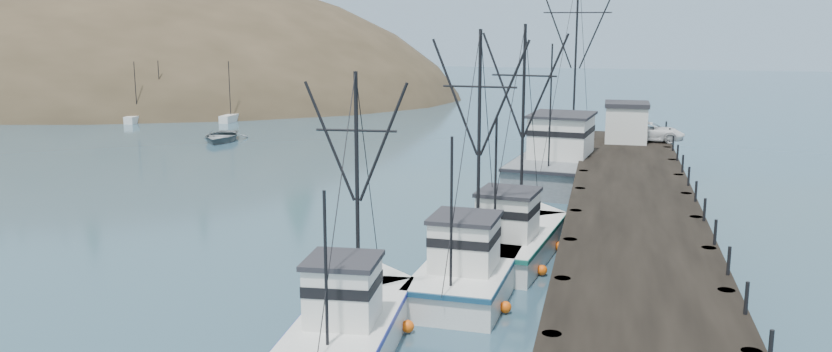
{
  "coord_description": "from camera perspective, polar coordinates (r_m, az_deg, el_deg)",
  "views": [
    {
      "loc": [
        12.67,
        -25.48,
        10.61
      ],
      "look_at": [
        3.05,
        14.68,
        2.5
      ],
      "focal_mm": 35.0,
      "sensor_mm": 36.0,
      "label": 1
    }
  ],
  "objects": [
    {
      "name": "trawler_mid",
      "position": [
        27.2,
        -4.44,
        -10.03
      ],
      "size": [
        3.59,
        9.05,
        9.26
      ],
      "color": "silver",
      "rests_on": "ground"
    },
    {
      "name": "pier_shed",
      "position": [
        58.63,
        14.57,
        3.71
      ],
      "size": [
        3.0,
        3.2,
        2.8
      ],
      "color": "silver",
      "rests_on": "pier"
    },
    {
      "name": "motorboat",
      "position": [
        72.7,
        -13.55,
        2.41
      ],
      "size": [
        5.08,
        6.31,
        1.16
      ],
      "primitive_type": "imported",
      "rotation": [
        0.0,
        0.0,
        0.21
      ],
      "color": "slate",
      "rests_on": "ground"
    },
    {
      "name": "distant_ridge",
      "position": [
        195.79,
        12.78,
        7.74
      ],
      "size": [
        360.0,
        40.0,
        26.0
      ],
      "primitive_type": "cube",
      "color": "#9EB2C6",
      "rests_on": "ground"
    },
    {
      "name": "work_vessel",
      "position": [
        55.15,
        10.59,
        1.13
      ],
      "size": [
        7.07,
        17.47,
        14.28
      ],
      "color": "slate",
      "rests_on": "ground"
    },
    {
      "name": "pickup_truck",
      "position": [
        59.62,
        16.09,
        3.02
      ],
      "size": [
        4.92,
        2.4,
        1.35
      ],
      "primitive_type": "imported",
      "rotation": [
        0.0,
        0.0,
        1.54
      ],
      "color": "white",
      "rests_on": "pier"
    },
    {
      "name": "trawler_far",
      "position": [
        36.96,
        6.98,
        -4.33
      ],
      "size": [
        4.4,
        10.37,
        10.67
      ],
      "color": "silver",
      "rests_on": "ground"
    },
    {
      "name": "pier",
      "position": [
        42.45,
        14.96,
        -1.4
      ],
      "size": [
        6.0,
        44.0,
        2.0
      ],
      "color": "black",
      "rests_on": "ground"
    },
    {
      "name": "moored_sailboats",
      "position": [
        93.15,
        -15.08,
        4.4
      ],
      "size": [
        21.74,
        20.73,
        6.35
      ],
      "color": "silver",
      "rests_on": "ground"
    },
    {
      "name": "distant_ridge_far",
      "position": [
        217.23,
        -0.59,
        8.31
      ],
      "size": [
        180.0,
        25.0,
        18.0
      ],
      "primitive_type": "cube",
      "color": "silver",
      "rests_on": "ground"
    },
    {
      "name": "ground",
      "position": [
        30.37,
        -12.32,
        -9.61
      ],
      "size": [
        400.0,
        400.0,
        0.0
      ],
      "primitive_type": "plane",
      "color": "#29485B",
      "rests_on": "ground"
    },
    {
      "name": "trawler_near",
      "position": [
        32.48,
        3.97,
        -6.46
      ],
      "size": [
        3.77,
        10.24,
        10.51
      ],
      "color": "silver",
      "rests_on": "ground"
    },
    {
      "name": "headland",
      "position": [
        136.9,
        -26.5,
        3.59
      ],
      "size": [
        134.8,
        78.0,
        51.0
      ],
      "color": "#382D1E",
      "rests_on": "ground"
    }
  ]
}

